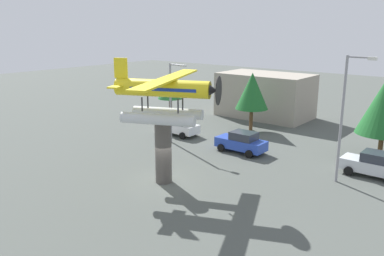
{
  "coord_description": "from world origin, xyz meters",
  "views": [
    {
      "loc": [
        17.38,
        -18.42,
        10.18
      ],
      "look_at": [
        0.0,
        3.0,
        3.14
      ],
      "focal_mm": 37.6,
      "sensor_mm": 36.0,
      "label": 1
    }
  ],
  "objects": [
    {
      "name": "ground_plane",
      "position": [
        0.0,
        0.0,
        0.0
      ],
      "size": [
        140.0,
        140.0,
        0.0
      ],
      "primitive_type": "plane",
      "color": "#4C514C"
    },
    {
      "name": "car_far_silver",
      "position": [
        10.63,
        9.92,
        0.88
      ],
      "size": [
        4.2,
        2.02,
        1.76
      ],
      "rotation": [
        0.0,
        0.0,
        3.14
      ],
      "color": "silver",
      "rests_on": "ground"
    },
    {
      "name": "streetlight_secondary",
      "position": [
        9.13,
        7.38,
        4.85
      ],
      "size": [
        1.84,
        0.28,
        8.41
      ],
      "color": "gray",
      "rests_on": "ground"
    },
    {
      "name": "tree_west",
      "position": [
        -13.66,
        15.84,
        3.55
      ],
      "size": [
        2.93,
        2.93,
        5.2
      ],
      "color": "brown",
      "rests_on": "ground"
    },
    {
      "name": "floatplane_monument",
      "position": [
        0.12,
        0.05,
        5.86
      ],
      "size": [
        7.17,
        9.97,
        4.0
      ],
      "rotation": [
        0.0,
        0.0,
        0.41
      ],
      "color": "silver",
      "rests_on": "display_pedestal"
    },
    {
      "name": "car_mid_blue",
      "position": [
        0.53,
        8.83,
        0.88
      ],
      "size": [
        4.2,
        2.02,
        1.76
      ],
      "rotation": [
        0.0,
        0.0,
        3.14
      ],
      "color": "#2847B7",
      "rests_on": "ground"
    },
    {
      "name": "streetlight_primary",
      "position": [
        -5.77,
        7.38,
        4.15
      ],
      "size": [
        1.84,
        0.28,
        7.06
      ],
      "color": "gray",
      "rests_on": "ground"
    },
    {
      "name": "car_near_white",
      "position": [
        -7.11,
        9.68,
        0.88
      ],
      "size": [
        4.2,
        2.02,
        1.76
      ],
      "rotation": [
        0.0,
        0.0,
        3.14
      ],
      "color": "white",
      "rests_on": "ground"
    },
    {
      "name": "storefront_building",
      "position": [
        -4.69,
        22.0,
        2.47
      ],
      "size": [
        10.12,
        5.89,
        4.94
      ],
      "primitive_type": "cube",
      "color": "#9E9384",
      "rests_on": "ground"
    },
    {
      "name": "display_pedestal",
      "position": [
        0.0,
        0.0,
        2.09
      ],
      "size": [
        1.1,
        1.1,
        4.19
      ],
      "primitive_type": "cylinder",
      "color": "#4C4742",
      "rests_on": "ground"
    },
    {
      "name": "tree_east",
      "position": [
        -2.64,
        15.62,
        3.96
      ],
      "size": [
        3.23,
        3.23,
        5.77
      ],
      "color": "brown",
      "rests_on": "ground"
    }
  ]
}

